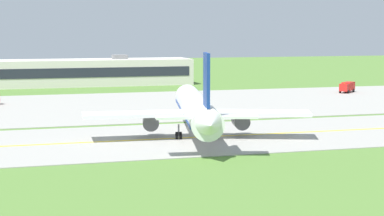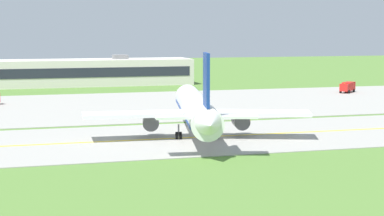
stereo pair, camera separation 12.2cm
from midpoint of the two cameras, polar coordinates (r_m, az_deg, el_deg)
The scene contains 8 objects.
ground_plane at distance 94.55m, azimuth 1.36°, elevation -2.57°, with size 500.00×500.00×0.00m, color #517A33.
taxiway_strip at distance 94.54m, azimuth 1.36°, elevation -2.54°, with size 240.00×28.00×0.10m, color #9E9B93.
apron_pad at distance 137.24m, azimuth 0.11°, elevation 0.42°, with size 140.00×52.00×0.10m, color #9E9B93.
taxiway_centreline at distance 94.53m, azimuth 1.36°, elevation -2.50°, with size 220.00×0.60×0.01m, color yellow.
airplane_lead at distance 93.70m, azimuth 0.32°, elevation -0.10°, with size 32.16×39.43×12.70m.
service_truck_fuel at distance 164.08m, azimuth 13.32°, elevation 1.82°, with size 5.80×5.57×2.60m.
terminal_building at distance 182.90m, azimuth -10.32°, elevation 3.05°, with size 65.19×13.43×8.37m.
traffic_cone_near_edge at distance 110.53m, azimuth 4.99°, elevation -1.05°, with size 0.44×0.44×0.60m, color orange.
Camera 1 is at (-27.93, -88.98, 15.55)m, focal length 61.35 mm.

